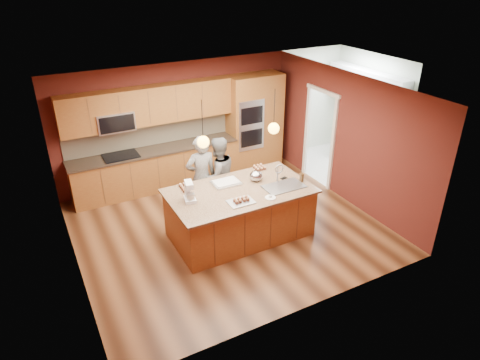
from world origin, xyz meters
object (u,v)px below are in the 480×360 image
island (241,212)px  person_right (218,176)px  person_left (201,177)px  stand_mixer (189,193)px  mixing_bowl (256,176)px

island → person_right: person_right is taller
person_left → stand_mixer: size_ratio=4.80×
person_left → person_right: (0.36, 0.00, -0.05)m
island → mixing_bowl: (0.42, 0.19, 0.56)m
island → person_left: (-0.35, 0.97, 0.37)m
island → person_left: person_left is taller
person_right → mixing_bowl: 0.92m
person_left → stand_mixer: person_left is taller
person_right → stand_mixer: (-0.96, -0.90, 0.30)m
person_right → stand_mixer: bearing=36.1°
island → stand_mixer: island is taller
island → mixing_bowl: island is taller
stand_mixer → person_left: bearing=68.6°
mixing_bowl → stand_mixer: bearing=-175.1°
island → stand_mixer: 1.13m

